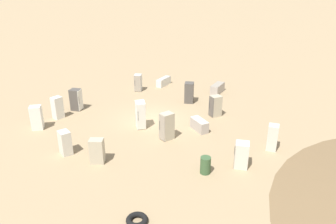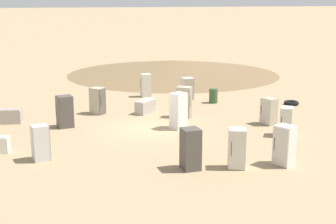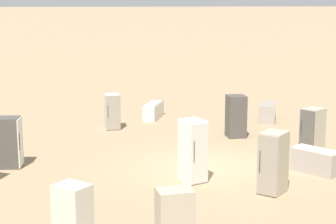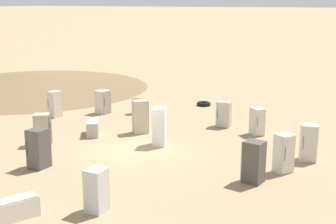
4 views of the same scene
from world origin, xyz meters
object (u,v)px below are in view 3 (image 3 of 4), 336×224
(discarded_fridge_4, at_px, (312,130))
(discarded_fridge_5, at_px, (193,151))
(discarded_fridge_8, at_px, (112,111))
(discarded_fridge_0, at_px, (273,163))
(discarded_fridge_13, at_px, (175,221))
(discarded_fridge_9, at_px, (315,161))
(discarded_fridge_3, at_px, (236,116))
(discarded_fridge_12, at_px, (267,112))
(discarded_fridge_6, at_px, (153,111))
(discarded_fridge_10, at_px, (9,142))
(discarded_fridge_11, at_px, (72,216))

(discarded_fridge_4, distance_m, discarded_fridge_5, 5.66)
(discarded_fridge_5, height_order, discarded_fridge_8, discarded_fridge_5)
(discarded_fridge_0, relative_size, discarded_fridge_8, 1.18)
(discarded_fridge_13, bearing_deg, discarded_fridge_9, 36.52)
(discarded_fridge_5, bearing_deg, discarded_fridge_13, 52.51)
(discarded_fridge_3, xyz_separation_m, discarded_fridge_8, (2.15, 4.74, -0.09))
(discarded_fridge_8, relative_size, discarded_fridge_9, 0.98)
(discarded_fridge_3, xyz_separation_m, discarded_fridge_12, (2.74, -2.25, -0.45))
(discarded_fridge_0, distance_m, discarded_fridge_3, 6.64)
(discarded_fridge_5, xyz_separation_m, discarded_fridge_6, (9.26, -0.02, -0.58))
(discarded_fridge_0, relative_size, discarded_fridge_13, 1.24)
(discarded_fridge_8, xyz_separation_m, discarded_fridge_12, (0.58, -6.99, -0.36))
(discarded_fridge_8, height_order, discarded_fridge_10, discarded_fridge_10)
(discarded_fridge_3, xyz_separation_m, discarded_fridge_11, (-9.31, 6.27, -0.12))
(discarded_fridge_9, bearing_deg, discarded_fridge_10, 131.74)
(discarded_fridge_4, xyz_separation_m, discarded_fridge_9, (-2.59, 0.99, -0.38))
(discarded_fridge_6, bearing_deg, discarded_fridge_11, -82.90)
(discarded_fridge_8, bearing_deg, discarded_fridge_13, 90.36)
(discarded_fridge_5, height_order, discarded_fridge_11, discarded_fridge_5)
(discarded_fridge_8, bearing_deg, discarded_fridge_11, 79.82)
(discarded_fridge_0, bearing_deg, discarded_fridge_5, 9.08)
(discarded_fridge_9, bearing_deg, discarded_fridge_13, -172.81)
(discarded_fridge_3, xyz_separation_m, discarded_fridge_4, (-2.44, -2.15, -0.06))
(discarded_fridge_8, distance_m, discarded_fridge_9, 9.30)
(discarded_fridge_0, xyz_separation_m, discarded_fridge_12, (9.33, -3.03, -0.49))
(discarded_fridge_0, xyz_separation_m, discarded_fridge_13, (-3.33, 3.35, -0.17))
(discarded_fridge_5, xyz_separation_m, discarded_fridge_9, (0.19, -3.94, -0.55))
(discarded_fridge_0, height_order, discarded_fridge_3, discarded_fridge_0)
(discarded_fridge_9, height_order, discarded_fridge_12, discarded_fridge_9)
(discarded_fridge_9, height_order, discarded_fridge_13, discarded_fridge_13)
(discarded_fridge_0, xyz_separation_m, discarded_fridge_9, (1.56, -1.94, -0.49))
(discarded_fridge_12, bearing_deg, discarded_fridge_3, -109.01)
(discarded_fridge_8, xyz_separation_m, discarded_fridge_11, (-11.46, 1.53, -0.03))
(discarded_fridge_4, bearing_deg, discarded_fridge_13, 105.93)
(discarded_fridge_12, relative_size, discarded_fridge_13, 1.35)
(discarded_fridge_6, distance_m, discarded_fridge_8, 2.77)
(discarded_fridge_8, distance_m, discarded_fridge_12, 7.02)
(discarded_fridge_12, bearing_deg, discarded_fridge_10, -131.69)
(discarded_fridge_0, height_order, discarded_fridge_8, discarded_fridge_0)
(discarded_fridge_9, xyz_separation_m, discarded_fridge_12, (7.77, -1.08, -0.00))
(discarded_fridge_11, bearing_deg, discarded_fridge_3, 9.85)
(discarded_fridge_0, bearing_deg, discarded_fridge_3, -53.16)
(discarded_fridge_4, distance_m, discarded_fridge_9, 2.80)
(discarded_fridge_10, bearing_deg, discarded_fridge_9, 83.68)
(discarded_fridge_12, bearing_deg, discarded_fridge_0, -87.62)
(discarded_fridge_4, height_order, discarded_fridge_9, discarded_fridge_4)
(discarded_fridge_3, relative_size, discarded_fridge_5, 0.89)
(discarded_fridge_5, distance_m, discarded_fridge_11, 5.39)
(discarded_fridge_0, relative_size, discarded_fridge_6, 0.94)
(discarded_fridge_8, bearing_deg, discarded_fridge_0, 111.80)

